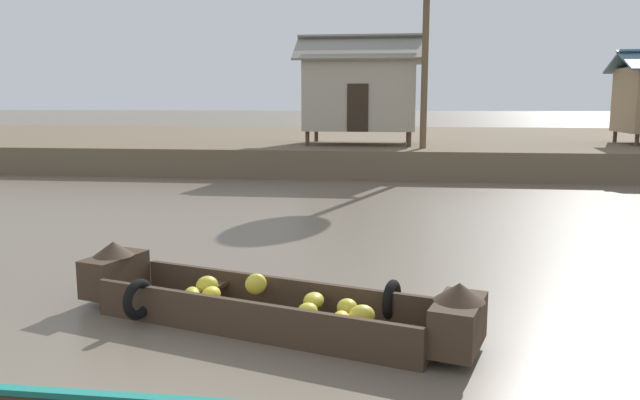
% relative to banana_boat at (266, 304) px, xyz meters
% --- Properties ---
extents(ground_plane, '(300.00, 300.00, 0.00)m').
position_rel_banana_boat_xyz_m(ground_plane, '(-1.08, 6.49, -0.28)').
color(ground_plane, '#665B4C').
extents(riverbank_strip, '(160.00, 20.00, 1.04)m').
position_rel_banana_boat_xyz_m(riverbank_strip, '(-1.08, 24.20, 0.24)').
color(riverbank_strip, brown).
rests_on(riverbank_strip, ground).
extents(banana_boat, '(5.35, 2.44, 0.85)m').
position_rel_banana_boat_xyz_m(banana_boat, '(0.00, 0.00, 0.00)').
color(banana_boat, '#3D2D21').
rests_on(banana_boat, ground).
extents(stilt_house_left, '(5.01, 3.51, 4.32)m').
position_rel_banana_boat_xyz_m(stilt_house_left, '(0.08, 17.73, 2.86)').
color(stilt_house_left, '#4C3826').
rests_on(stilt_house_left, riverbank_strip).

